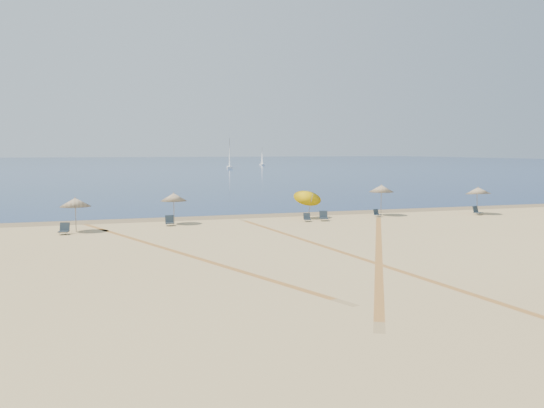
{
  "coord_description": "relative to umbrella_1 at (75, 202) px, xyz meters",
  "views": [
    {
      "loc": [
        -12.37,
        -18.63,
        5.2
      ],
      "look_at": [
        0.0,
        20.0,
        1.3
      ],
      "focal_mm": 36.94,
      "sensor_mm": 36.0,
      "label": 1
    }
  ],
  "objects": [
    {
      "name": "chair_5",
      "position": [
        17.33,
        0.4,
        -1.58
      ],
      "size": [
        0.77,
        0.84,
        0.73
      ],
      "rotation": [
        0.0,
        0.0,
        -0.28
      ],
      "color": "#1A232C",
      "rests_on": "ground"
    },
    {
      "name": "chair_3",
      "position": [
        6.09,
        1.16,
        -1.59
      ],
      "size": [
        0.64,
        0.73,
        0.71
      ],
      "rotation": [
        0.0,
        0.0,
        -0.08
      ],
      "color": "#1A232C",
      "rests_on": "ground"
    },
    {
      "name": "sailboat_1",
      "position": [
        38.5,
        118.9,
        0.71
      ],
      "size": [
        2.45,
        5.96,
        8.63
      ],
      "rotation": [
        0.0,
        0.0,
        -0.17
      ],
      "color": "white",
      "rests_on": "ocean"
    },
    {
      "name": "sailboat_0",
      "position": [
        57.08,
        148.46,
        0.04
      ],
      "size": [
        1.41,
        4.38,
        6.41
      ],
      "rotation": [
        0.0,
        0.0,
        -0.07
      ],
      "color": "white",
      "rests_on": "ocean"
    },
    {
      "name": "umbrella_3",
      "position": [
        16.71,
        2.04,
        -0.1
      ],
      "size": [
        2.13,
        2.14,
        2.56
      ],
      "color": "gray",
      "rests_on": "ground"
    },
    {
      "name": "umbrella_4",
      "position": [
        23.01,
        2.08,
        0.26
      ],
      "size": [
        1.99,
        1.99,
        2.5
      ],
      "color": "gray",
      "rests_on": "ground"
    },
    {
      "name": "ground",
      "position": [
        13.51,
        -18.96,
        -1.9
      ],
      "size": [
        160.0,
        160.0,
        0.0
      ],
      "primitive_type": "plane",
      "color": "tan",
      "rests_on": "ground"
    },
    {
      "name": "ocean",
      "position": [
        13.51,
        206.04,
        -1.89
      ],
      "size": [
        500.0,
        500.0,
        0.0
      ],
      "primitive_type": "plane",
      "color": "#0C2151",
      "rests_on": "ground"
    },
    {
      "name": "chair_4",
      "position": [
        16.0,
        0.37,
        -1.63
      ],
      "size": [
        0.62,
        0.69,
        0.61
      ],
      "rotation": [
        0.0,
        0.0,
        -0.21
      ],
      "color": "#1A232C",
      "rests_on": "ground"
    },
    {
      "name": "wet_sand",
      "position": [
        13.51,
        5.04,
        -1.9
      ],
      "size": [
        500.0,
        500.0,
        0.0
      ],
      "primitive_type": "plane",
      "color": "olive",
      "rests_on": "ground"
    },
    {
      "name": "umbrella_2",
      "position": [
        6.5,
        1.84,
        0.02
      ],
      "size": [
        1.85,
        1.85,
        2.26
      ],
      "color": "gray",
      "rests_on": "ground"
    },
    {
      "name": "tire_tracks",
      "position": [
        11.1,
        -9.89,
        -1.9
      ],
      "size": [
        48.59,
        41.55,
        0.0
      ],
      "color": "tan",
      "rests_on": "ground"
    },
    {
      "name": "chair_7",
      "position": [
        30.67,
        0.15,
        -1.59
      ],
      "size": [
        0.75,
        0.82,
        0.7
      ],
      "rotation": [
        0.0,
        0.0,
        0.28
      ],
      "color": "#1A232C",
      "rests_on": "ground"
    },
    {
      "name": "chair_6",
      "position": [
        22.34,
        1.47,
        -1.64
      ],
      "size": [
        0.64,
        0.7,
        0.59
      ],
      "rotation": [
        0.0,
        0.0,
        0.3
      ],
      "color": "#1A232C",
      "rests_on": "ground"
    },
    {
      "name": "umbrella_5",
      "position": [
        31.04,
        0.58,
        0.02
      ],
      "size": [
        2.04,
        2.08,
        2.28
      ],
      "color": "gray",
      "rests_on": "ground"
    },
    {
      "name": "chair_2",
      "position": [
        -0.68,
        -0.9,
        -1.58
      ],
      "size": [
        0.73,
        0.81,
        0.72
      ],
      "rotation": [
        0.0,
        0.0,
        -0.21
      ],
      "color": "#1A232C",
      "rests_on": "ground"
    },
    {
      "name": "umbrella_1",
      "position": [
        0.0,
        0.0,
        0.0
      ],
      "size": [
        1.96,
        1.96,
        2.24
      ],
      "color": "gray",
      "rests_on": "ground"
    }
  ]
}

